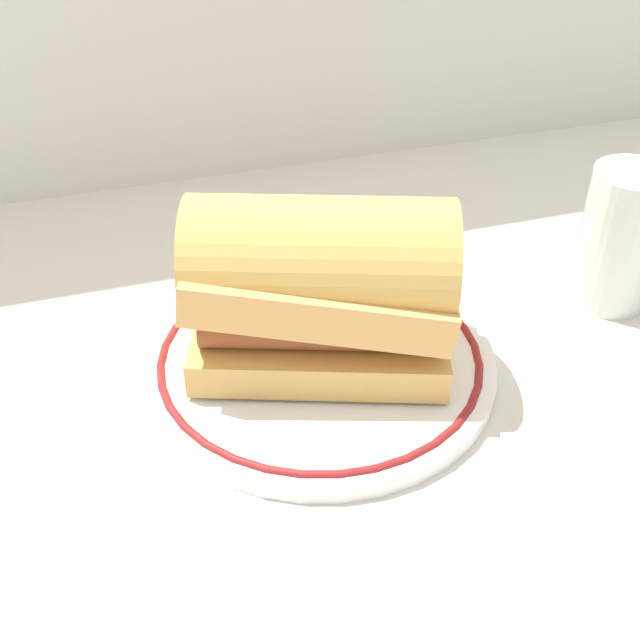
{
  "coord_description": "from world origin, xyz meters",
  "views": [
    {
      "loc": [
        -0.14,
        -0.44,
        0.38
      ],
      "look_at": [
        -0.01,
        -0.01,
        0.04
      ],
      "focal_mm": 44.64,
      "sensor_mm": 36.0,
      "label": 1
    }
  ],
  "objects": [
    {
      "name": "ground_plane",
      "position": [
        0.0,
        0.0,
        0.0
      ],
      "size": [
        1.5,
        1.5,
        0.0
      ],
      "primitive_type": "plane",
      "color": "beige"
    },
    {
      "name": "plate",
      "position": [
        -0.01,
        -0.01,
        0.01
      ],
      "size": [
        0.26,
        0.26,
        0.01
      ],
      "color": "white",
      "rests_on": "ground_plane"
    },
    {
      "name": "sausage_sandwich",
      "position": [
        -0.01,
        -0.01,
        0.08
      ],
      "size": [
        0.2,
        0.16,
        0.12
      ],
      "rotation": [
        0.0,
        0.0,
        -0.33
      ],
      "color": "tan",
      "rests_on": "plate"
    },
    {
      "name": "drinking_glass",
      "position": [
        0.24,
        0.01,
        0.05
      ],
      "size": [
        0.06,
        0.06,
        0.11
      ],
      "color": "silver",
      "rests_on": "ground_plane"
    }
  ]
}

